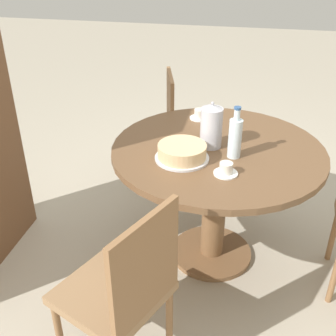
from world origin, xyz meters
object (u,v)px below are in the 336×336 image
(chair_c, at_px, (123,290))
(cup_b, at_px, (226,170))
(coffee_pot, at_px, (211,126))
(cake_main, at_px, (182,152))
(cup_a, at_px, (199,115))
(water_bottle, at_px, (235,137))
(chair_b, at_px, (187,129))

(chair_c, bearing_deg, cup_b, 170.97)
(chair_c, height_order, coffee_pot, coffee_pot)
(cake_main, bearing_deg, cup_a, -1.50)
(cup_b, bearing_deg, water_bottle, -7.37)
(chair_b, relative_size, cup_a, 7.49)
(water_bottle, distance_m, cup_a, 0.53)
(coffee_pot, height_order, cup_a, coffee_pot)
(cup_a, bearing_deg, chair_c, 173.09)
(coffee_pot, distance_m, cup_a, 0.39)
(cup_b, bearing_deg, chair_b, 18.26)
(water_bottle, relative_size, cake_main, 0.98)
(water_bottle, height_order, cup_a, water_bottle)
(chair_b, distance_m, cake_main, 1.06)
(water_bottle, xyz_separation_m, cake_main, (-0.08, 0.26, -0.07))
(cake_main, distance_m, cup_a, 0.54)
(water_bottle, bearing_deg, chair_c, 152.35)
(chair_b, distance_m, cup_a, 0.57)
(cup_a, bearing_deg, coffee_pot, -162.90)
(water_bottle, distance_m, cake_main, 0.28)
(chair_c, relative_size, coffee_pot, 3.47)
(cup_a, bearing_deg, water_bottle, -151.92)
(coffee_pot, height_order, cup_b, coffee_pot)
(cup_a, bearing_deg, cake_main, 178.50)
(chair_c, relative_size, cup_a, 7.49)
(chair_b, xyz_separation_m, cup_b, (-1.11, -0.36, 0.31))
(chair_c, relative_size, water_bottle, 3.23)
(cake_main, height_order, cup_a, cake_main)
(cup_a, relative_size, cup_b, 1.00)
(water_bottle, xyz_separation_m, cup_b, (-0.19, 0.02, -0.09))
(water_bottle, bearing_deg, cake_main, 107.54)
(coffee_pot, relative_size, cake_main, 0.92)
(water_bottle, relative_size, cup_a, 2.32)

